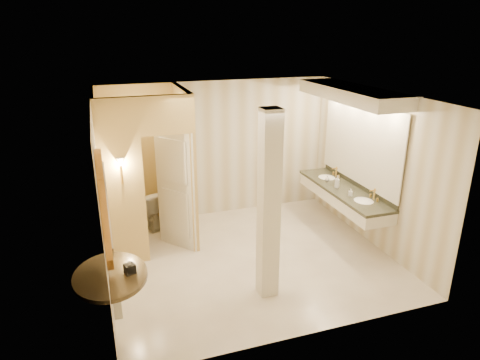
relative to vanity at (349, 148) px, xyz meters
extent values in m
plane|color=white|center=(-1.98, -0.40, -1.63)|extent=(4.50, 4.50, 0.00)
plane|color=silver|center=(-1.98, -0.40, 1.07)|extent=(4.50, 4.50, 0.00)
cube|color=beige|center=(-1.98, 1.60, -0.28)|extent=(4.50, 0.02, 2.70)
cube|color=beige|center=(-1.98, -2.40, -0.28)|extent=(4.50, 0.02, 2.70)
cube|color=beige|center=(-4.23, -0.40, -0.28)|extent=(0.02, 4.00, 2.70)
cube|color=beige|center=(0.27, -0.40, -0.28)|extent=(0.02, 4.00, 2.70)
cube|color=#E1BF75|center=(-2.78, 0.85, -0.28)|extent=(0.10, 1.50, 2.70)
cube|color=#E1BF75|center=(-3.90, 0.10, -0.28)|extent=(0.65, 0.10, 2.70)
cube|color=#E1BF75|center=(-3.18, 0.10, 0.77)|extent=(0.80, 0.10, 0.60)
cube|color=silver|center=(-3.03, 0.41, -0.58)|extent=(0.55, 0.65, 2.10)
cylinder|color=gold|center=(-3.90, 0.03, -0.08)|extent=(0.03, 0.03, 0.30)
cone|color=silver|center=(-3.90, 0.03, 0.12)|extent=(0.14, 0.14, 0.14)
cube|color=silver|center=(-0.03, 0.00, -0.90)|extent=(0.60, 2.32, 0.24)
cube|color=black|center=(-0.03, 0.00, -0.78)|extent=(0.64, 2.36, 0.05)
cube|color=black|center=(0.25, 0.00, -0.71)|extent=(0.03, 2.32, 0.10)
ellipsoid|color=white|center=(-0.03, -0.63, -0.80)|extent=(0.40, 0.44, 0.15)
cylinder|color=gold|center=(0.17, -0.63, -0.67)|extent=(0.03, 0.03, 0.22)
ellipsoid|color=white|center=(-0.03, 0.63, -0.80)|extent=(0.40, 0.44, 0.15)
cylinder|color=gold|center=(0.17, 0.63, -0.67)|extent=(0.03, 0.03, 0.22)
cube|color=white|center=(0.25, 0.00, 0.07)|extent=(0.03, 2.32, 1.40)
cube|color=silver|center=(-0.03, 0.00, 0.96)|extent=(0.75, 2.52, 0.22)
cylinder|color=black|center=(-4.21, -1.63, -0.78)|extent=(1.09, 1.09, 0.05)
cube|color=silver|center=(-4.17, -1.63, -1.08)|extent=(0.10, 0.10, 0.60)
cylinder|color=gold|center=(-4.19, -1.63, 0.07)|extent=(0.07, 1.09, 1.09)
cylinder|color=white|center=(-4.15, -1.63, 0.07)|extent=(0.02, 0.87, 0.87)
cube|color=silver|center=(-2.08, -1.38, -0.28)|extent=(0.26, 0.26, 2.70)
cube|color=black|center=(-3.98, -1.69, -0.69)|extent=(0.15, 0.15, 0.12)
imported|color=white|center=(-3.40, 1.35, -1.25)|extent=(0.61, 0.82, 0.75)
imported|color=beige|center=(-0.13, -0.36, -0.69)|extent=(0.07, 0.07, 0.13)
imported|color=silver|center=(-0.13, 0.43, -0.69)|extent=(0.12, 0.12, 0.12)
imported|color=#C6B28C|center=(-0.14, 0.06, -0.64)|extent=(0.09, 0.09, 0.23)
camera|label=1|loc=(-4.13, -6.31, 2.03)|focal=32.00mm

